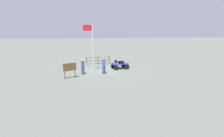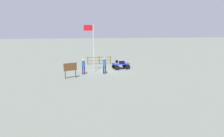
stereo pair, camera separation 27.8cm
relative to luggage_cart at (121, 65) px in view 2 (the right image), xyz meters
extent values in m
plane|color=slate|center=(1.81, 0.42, -0.47)|extent=(120.00, 120.00, 0.00)
cube|color=#2F3EC5|center=(-0.02, 0.00, 0.15)|extent=(2.08, 1.34, 0.10)
cube|color=#2F3EC5|center=(0.88, 0.18, 0.15)|extent=(0.27, 0.92, 0.10)
cylinder|color=black|center=(0.54, 0.63, -0.19)|extent=(0.59, 0.24, 0.58)
cylinder|color=black|center=(0.74, -0.36, -0.19)|extent=(0.59, 0.24, 0.58)
cylinder|color=black|center=(-0.78, 0.35, -0.19)|extent=(0.59, 0.24, 0.58)
cylinder|color=black|center=(-0.58, -0.64, -0.19)|extent=(0.59, 0.24, 0.58)
cube|color=black|center=(-0.07, 0.26, 0.36)|extent=(0.63, 0.37, 0.32)
cube|color=gray|center=(0.06, -0.01, 0.38)|extent=(0.55, 0.34, 0.36)
cube|color=black|center=(0.25, -0.51, 0.34)|extent=(0.68, 0.47, 0.27)
cylinder|color=navy|center=(4.25, 2.11, -0.07)|extent=(0.14, 0.14, 0.80)
cylinder|color=navy|center=(4.44, 2.19, -0.07)|extent=(0.14, 0.14, 0.80)
cylinder|color=#1F4FA1|center=(4.34, 2.15, 0.63)|extent=(0.42, 0.42, 0.60)
sphere|color=tan|center=(4.34, 2.15, 1.05)|extent=(0.25, 0.25, 0.25)
cylinder|color=navy|center=(2.03, 2.15, -0.06)|extent=(0.14, 0.14, 0.83)
cylinder|color=navy|center=(2.23, 2.18, -0.06)|extent=(0.14, 0.14, 0.83)
cylinder|color=#2960A5|center=(2.13, 2.16, 0.70)|extent=(0.39, 0.39, 0.68)
sphere|color=tan|center=(2.13, 2.16, 1.16)|extent=(0.25, 0.25, 0.25)
cylinder|color=silver|center=(3.22, 1.23, 2.13)|extent=(0.10, 0.10, 5.21)
cube|color=red|center=(3.74, 1.23, 4.34)|extent=(0.94, 0.23, 0.60)
cylinder|color=#4C3319|center=(5.10, 3.42, -0.09)|extent=(0.08, 0.08, 0.76)
cylinder|color=#4C3319|center=(6.06, 3.81, -0.09)|extent=(0.08, 0.08, 0.76)
cube|color=brown|center=(5.58, 3.61, 0.66)|extent=(1.22, 0.54, 0.75)
cylinder|color=brown|center=(0.82, -3.53, 0.05)|extent=(0.12, 0.12, 1.06)
cylinder|color=brown|center=(2.35, -3.42, 0.05)|extent=(0.12, 0.12, 1.06)
cylinder|color=brown|center=(3.89, -3.31, 0.05)|extent=(0.12, 0.12, 1.06)
cube|color=brown|center=(2.35, -3.42, 0.42)|extent=(3.08, 0.30, 0.08)
cube|color=brown|center=(2.35, -3.42, 0.00)|extent=(3.08, 0.30, 0.08)
camera|label=1|loc=(4.18, 22.68, 4.55)|focal=31.77mm
camera|label=2|loc=(3.90, 22.72, 4.55)|focal=31.77mm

